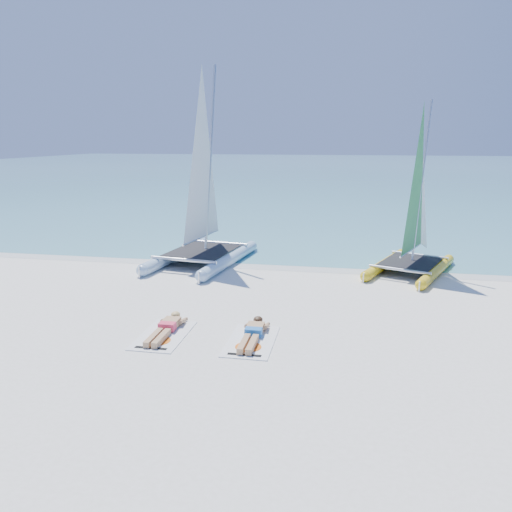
# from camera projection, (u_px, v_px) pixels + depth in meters

# --- Properties ---
(ground) EXTENTS (140.00, 140.00, 0.00)m
(ground) POSITION_uv_depth(u_px,v_px,m) (278.00, 323.00, 11.87)
(ground) COLOR white
(ground) RESTS_ON ground
(sea) EXTENTS (140.00, 115.00, 0.01)m
(sea) POSITION_uv_depth(u_px,v_px,m) (339.00, 168.00, 72.13)
(sea) COLOR #7CC2CE
(sea) RESTS_ON ground
(wet_sand_strip) EXTENTS (140.00, 1.40, 0.01)m
(wet_sand_strip) POSITION_uv_depth(u_px,v_px,m) (300.00, 266.00, 17.13)
(wet_sand_strip) COLOR silver
(wet_sand_strip) RESTS_ON ground
(catamaran_blue) EXTENTS (3.19, 5.45, 7.03)m
(catamaran_blue) POSITION_uv_depth(u_px,v_px,m) (203.00, 203.00, 17.27)
(catamaran_blue) COLOR #A1C3D4
(catamaran_blue) RESTS_ON ground
(catamaran_yellow) EXTENTS (3.41, 4.63, 5.71)m
(catamaran_yellow) POSITION_uv_depth(u_px,v_px,m) (417.00, 216.00, 16.33)
(catamaran_yellow) COLOR yellow
(catamaran_yellow) RESTS_ON ground
(towel_a) EXTENTS (1.00, 1.85, 0.02)m
(towel_a) POSITION_uv_depth(u_px,v_px,m) (164.00, 335.00, 11.15)
(towel_a) COLOR white
(towel_a) RESTS_ON ground
(sunbather_a) EXTENTS (0.37, 1.73, 0.26)m
(sunbather_a) POSITION_uv_depth(u_px,v_px,m) (167.00, 327.00, 11.30)
(sunbather_a) COLOR tan
(sunbather_a) RESTS_ON towel_a
(towel_b) EXTENTS (1.00, 1.85, 0.02)m
(towel_b) POSITION_uv_depth(u_px,v_px,m) (251.00, 341.00, 10.82)
(towel_b) COLOR white
(towel_b) RESTS_ON ground
(sunbather_b) EXTENTS (0.37, 1.73, 0.26)m
(sunbather_b) POSITION_uv_depth(u_px,v_px,m) (253.00, 333.00, 10.98)
(sunbather_b) COLOR tan
(sunbather_b) RESTS_ON towel_b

